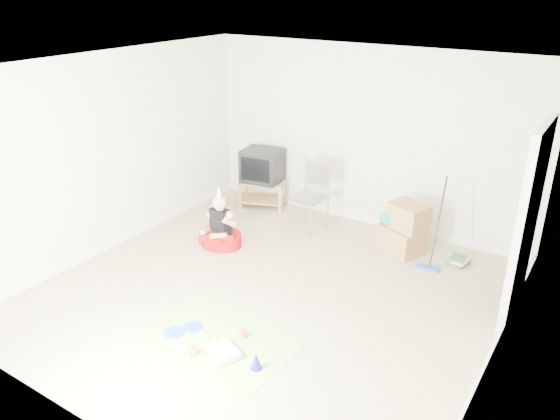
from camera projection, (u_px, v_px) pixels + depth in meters
The scene contains 16 objects.
ground at pixel (269, 293), 6.42m from camera, with size 5.00×5.00×0.00m, color tan.
doorway_recess at pixel (528, 227), 5.70m from camera, with size 0.02×0.90×2.05m, color black.
tv_stand at pixel (263, 191), 8.75m from camera, with size 0.81×0.67×0.44m.
crt_tv at pixel (262, 165), 8.58m from camera, with size 0.59×0.49×0.51m, color black.
folding_chair at pixel (308, 198), 7.87m from camera, with size 0.51×0.49×1.02m.
cardboard_boxes at pixel (403, 229), 7.27m from camera, with size 0.68×0.60×0.70m.
floor_mop at pixel (430, 251), 6.85m from camera, with size 0.29×0.39×1.16m.
book_pile at pixel (460, 261), 7.04m from camera, with size 0.27×0.31×0.11m.
seated_woman at pixel (221, 232), 7.51m from camera, with size 0.68×0.68×0.87m.
party_mat at pixel (216, 339), 5.60m from camera, with size 1.61×1.17×0.01m, color #FF3587.
birthday_cake at pixel (223, 353), 5.34m from camera, with size 0.38×0.35×0.15m.
blue_plate_near at pixel (193, 327), 5.78m from camera, with size 0.20×0.20×0.01m, color blue.
blue_plate_far at pixel (174, 332), 5.69m from camera, with size 0.22×0.22×0.01m, color blue.
orange_cup_near at pixel (243, 334), 5.61m from camera, with size 0.08×0.08×0.09m, color #CD6916.
orange_cup_far at pixel (194, 351), 5.34m from camera, with size 0.08×0.08×0.09m, color #CD6916.
blue_party_hat at pixel (256, 361), 5.15m from camera, with size 0.12×0.12×0.17m, color #1720A2.
Camera 1 is at (3.12, -4.55, 3.43)m, focal length 35.00 mm.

